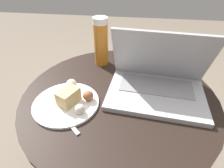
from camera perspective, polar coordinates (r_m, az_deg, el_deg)
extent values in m
cylinder|color=#9E9EA3|center=(0.87, 1.86, -17.51)|extent=(0.07, 0.07, 0.53)
cylinder|color=black|center=(0.66, 2.32, -3.44)|extent=(0.72, 0.72, 0.02)
cube|color=silver|center=(0.62, -15.56, -6.95)|extent=(0.16, 0.12, 0.00)
cube|color=#B2B2B7|center=(0.66, 13.97, -3.08)|extent=(0.36, 0.26, 0.02)
cube|color=gray|center=(0.68, 14.17, -0.54)|extent=(0.28, 0.14, 0.00)
cube|color=#B2B2B7|center=(0.65, 15.61, 8.60)|extent=(0.35, 0.13, 0.22)
cube|color=black|center=(0.65, 15.59, 8.39)|extent=(0.32, 0.12, 0.19)
cylinder|color=#C6701E|center=(0.80, -3.57, 12.63)|extent=(0.06, 0.06, 0.19)
cylinder|color=white|center=(0.76, -3.89, 19.96)|extent=(0.06, 0.06, 0.03)
cylinder|color=white|center=(0.63, -14.71, -6.03)|extent=(0.23, 0.23, 0.01)
cube|color=#DBB775|center=(0.60, -14.04, -3.99)|extent=(0.08, 0.09, 0.05)
sphere|color=#9E5B38|center=(0.61, -7.79, -3.80)|extent=(0.04, 0.04, 0.04)
sphere|color=beige|center=(0.57, -10.55, -8.06)|extent=(0.03, 0.03, 0.03)
sphere|color=beige|center=(0.67, -13.09, -0.11)|extent=(0.04, 0.04, 0.04)
cube|color=silver|center=(0.57, -14.01, -12.03)|extent=(0.09, 0.09, 0.00)
cube|color=silver|center=(0.62, -17.63, -7.33)|extent=(0.05, 0.05, 0.00)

